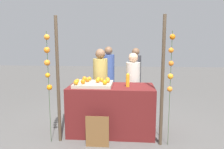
{
  "coord_description": "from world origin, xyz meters",
  "views": [
    {
      "loc": [
        0.35,
        -3.94,
        1.76
      ],
      "look_at": [
        0.0,
        0.15,
        1.14
      ],
      "focal_mm": 33.5,
      "sensor_mm": 36.0,
      "label": 1
    }
  ],
  "objects_px": {
    "orange_0": "(105,82)",
    "juice_bottle": "(128,80)",
    "stall_counter": "(111,109)",
    "vendor_right": "(133,90)",
    "chalkboard_sign": "(97,132)",
    "orange_1": "(108,79)",
    "vendor_left": "(101,87)"
  },
  "relations": [
    {
      "from": "chalkboard_sign",
      "to": "vendor_right",
      "type": "bearing_deg",
      "value": 64.66
    },
    {
      "from": "juice_bottle",
      "to": "vendor_left",
      "type": "bearing_deg",
      "value": 129.61
    },
    {
      "from": "orange_1",
      "to": "juice_bottle",
      "type": "distance_m",
      "value": 0.46
    },
    {
      "from": "orange_0",
      "to": "vendor_left",
      "type": "height_order",
      "value": "vendor_left"
    },
    {
      "from": "stall_counter",
      "to": "vendor_left",
      "type": "bearing_deg",
      "value": 113.76
    },
    {
      "from": "orange_1",
      "to": "chalkboard_sign",
      "type": "bearing_deg",
      "value": -96.98
    },
    {
      "from": "orange_0",
      "to": "juice_bottle",
      "type": "xyz_separation_m",
      "value": [
        0.42,
        0.15,
        0.02
      ]
    },
    {
      "from": "stall_counter",
      "to": "vendor_left",
      "type": "height_order",
      "value": "vendor_left"
    },
    {
      "from": "orange_0",
      "to": "orange_1",
      "type": "height_order",
      "value": "orange_0"
    },
    {
      "from": "vendor_left",
      "to": "orange_1",
      "type": "bearing_deg",
      "value": -67.51
    },
    {
      "from": "juice_bottle",
      "to": "vendor_left",
      "type": "height_order",
      "value": "vendor_left"
    },
    {
      "from": "stall_counter",
      "to": "chalkboard_sign",
      "type": "distance_m",
      "value": 0.67
    },
    {
      "from": "chalkboard_sign",
      "to": "vendor_right",
      "type": "xyz_separation_m",
      "value": [
        0.61,
        1.29,
        0.45
      ]
    },
    {
      "from": "orange_0",
      "to": "orange_1",
      "type": "relative_size",
      "value": 1.14
    },
    {
      "from": "vendor_left",
      "to": "vendor_right",
      "type": "height_order",
      "value": "vendor_left"
    },
    {
      "from": "orange_0",
      "to": "vendor_left",
      "type": "relative_size",
      "value": 0.05
    },
    {
      "from": "juice_bottle",
      "to": "vendor_left",
      "type": "distance_m",
      "value": 1.03
    },
    {
      "from": "orange_1",
      "to": "vendor_right",
      "type": "height_order",
      "value": "vendor_right"
    },
    {
      "from": "juice_bottle",
      "to": "chalkboard_sign",
      "type": "relative_size",
      "value": 0.46
    },
    {
      "from": "stall_counter",
      "to": "orange_0",
      "type": "xyz_separation_m",
      "value": [
        -0.1,
        -0.2,
        0.57
      ]
    },
    {
      "from": "orange_1",
      "to": "vendor_left",
      "type": "relative_size",
      "value": 0.05
    },
    {
      "from": "orange_0",
      "to": "vendor_left",
      "type": "bearing_deg",
      "value": 103.02
    },
    {
      "from": "orange_1",
      "to": "juice_bottle",
      "type": "height_order",
      "value": "juice_bottle"
    },
    {
      "from": "orange_0",
      "to": "juice_bottle",
      "type": "relative_size",
      "value": 0.34
    },
    {
      "from": "stall_counter",
      "to": "vendor_right",
      "type": "bearing_deg",
      "value": 57.8
    },
    {
      "from": "stall_counter",
      "to": "vendor_right",
      "type": "xyz_separation_m",
      "value": [
        0.43,
        0.68,
        0.25
      ]
    },
    {
      "from": "stall_counter",
      "to": "orange_0",
      "type": "height_order",
      "value": "orange_0"
    },
    {
      "from": "orange_1",
      "to": "vendor_right",
      "type": "xyz_separation_m",
      "value": [
        0.52,
        0.5,
        -0.32
      ]
    },
    {
      "from": "vendor_right",
      "to": "vendor_left",
      "type": "bearing_deg",
      "value": 177.66
    },
    {
      "from": "stall_counter",
      "to": "juice_bottle",
      "type": "distance_m",
      "value": 0.67
    },
    {
      "from": "chalkboard_sign",
      "to": "vendor_left",
      "type": "height_order",
      "value": "vendor_left"
    },
    {
      "from": "orange_1",
      "to": "juice_bottle",
      "type": "bearing_deg",
      "value": -28.73
    }
  ]
}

